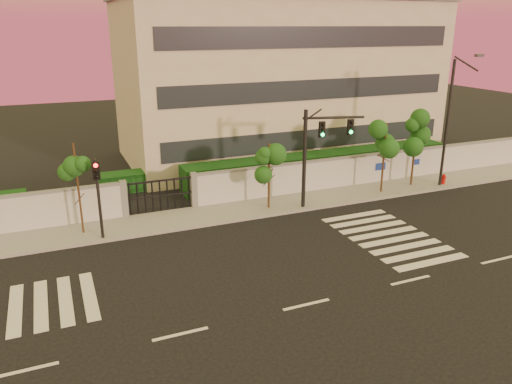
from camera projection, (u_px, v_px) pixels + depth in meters
ground at (306, 305)px, 19.32m from camera, size 120.00×120.00×0.00m
sidewalk at (219, 213)px, 28.47m from camera, size 60.00×3.00×0.15m
perimeter_wall at (212, 189)px, 29.50m from camera, size 60.00×0.36×2.20m
hedge_row at (215, 178)px, 32.36m from camera, size 41.00×4.25×1.80m
institutional_building at (277, 79)px, 39.87m from camera, size 24.40×12.40×12.25m
road_markings at (234, 270)px, 22.02m from camera, size 57.00×7.62×0.02m
street_tree_c at (76, 168)px, 24.60m from camera, size 1.32×1.05×4.85m
street_tree_d at (269, 161)px, 28.32m from camera, size 1.56×1.24×3.98m
street_tree_e at (385, 142)px, 30.95m from camera, size 1.61×1.28×4.58m
street_tree_f at (416, 132)px, 32.22m from camera, size 1.64×1.31×5.00m
traffic_signal_main at (316, 146)px, 28.46m from camera, size 3.65×1.12×5.85m
traffic_signal_secondary at (98, 190)px, 24.22m from camera, size 0.33×0.33×4.23m
streetlight_east at (450, 118)px, 31.66m from camera, size 0.52×2.09×8.68m
fire_hydrant at (443, 180)px, 33.41m from camera, size 0.31×0.31×0.84m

